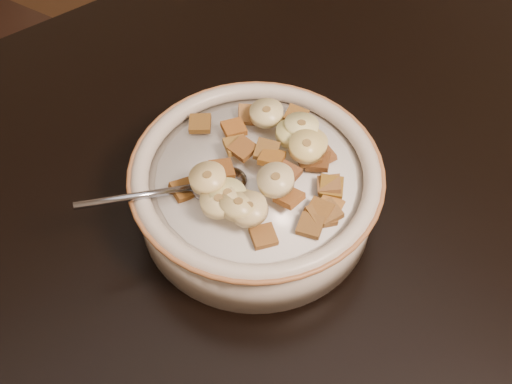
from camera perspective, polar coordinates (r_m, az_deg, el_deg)
table at (r=0.61m, az=5.96°, el=-5.34°), size 1.40×0.90×0.04m
cereal_bowl at (r=0.59m, az=-0.00°, el=-0.23°), size 0.22×0.22×0.05m
milk at (r=0.57m, az=-0.00°, el=1.34°), size 0.18×0.18×0.00m
spoon at (r=0.56m, az=-3.36°, el=0.76°), size 0.06×0.05×0.01m
cereal_square_0 at (r=0.55m, az=6.64°, el=-1.16°), size 0.03×0.03×0.01m
cereal_square_1 at (r=0.56m, az=1.40°, el=3.04°), size 0.03×0.03×0.01m
cereal_square_2 at (r=0.54m, az=6.41°, el=-1.81°), size 0.02×0.02×0.01m
cereal_square_3 at (r=0.54m, az=5.70°, el=-1.97°), size 0.02×0.02×0.01m
cereal_square_4 at (r=0.55m, az=2.75°, el=1.69°), size 0.03×0.03×0.01m
cereal_square_5 at (r=0.61m, az=-5.00°, el=6.09°), size 0.03×0.03×0.01m
cereal_square_6 at (r=0.61m, az=3.57°, el=6.77°), size 0.03×0.03×0.01m
cereal_square_7 at (r=0.56m, az=-3.07°, el=2.01°), size 0.03×0.03×0.01m
cereal_square_8 at (r=0.57m, az=5.53°, el=2.73°), size 0.03×0.03×0.01m
cereal_square_9 at (r=0.57m, az=4.64°, el=3.19°), size 0.03×0.03×0.01m
cereal_square_10 at (r=0.54m, az=2.96°, el=-0.47°), size 0.02×0.02×0.01m
cereal_square_11 at (r=0.56m, az=-6.44°, el=0.20°), size 0.02×0.02×0.01m
cereal_square_12 at (r=0.57m, az=-1.18°, el=3.88°), size 0.02×0.02×0.01m
cereal_square_13 at (r=0.58m, az=-1.78°, el=4.15°), size 0.03×0.03×0.01m
cereal_square_14 at (r=0.61m, az=0.66°, el=7.19°), size 0.03×0.03×0.01m
cereal_square_15 at (r=0.56m, az=6.71°, el=0.48°), size 0.03×0.03×0.01m
cereal_square_16 at (r=0.61m, az=3.20°, el=5.78°), size 0.03×0.03×0.01m
cereal_square_17 at (r=0.56m, az=0.95°, el=3.70°), size 0.03×0.03×0.01m
cereal_square_18 at (r=0.58m, az=5.91°, el=3.24°), size 0.02×0.02×0.01m
cereal_square_19 at (r=0.53m, az=4.86°, el=-2.99°), size 0.03×0.03×0.01m
cereal_square_20 at (r=0.54m, az=5.65°, el=-1.68°), size 0.03×0.03×0.01m
cereal_square_21 at (r=0.54m, az=6.00°, el=-2.14°), size 0.03×0.03×0.01m
cereal_square_22 at (r=0.56m, az=6.52°, el=0.64°), size 0.03×0.03×0.01m
cereal_square_23 at (r=0.61m, az=-0.63°, el=6.89°), size 0.03×0.03×0.01m
cereal_square_24 at (r=0.53m, az=0.67°, el=-3.95°), size 0.03×0.03×0.01m
cereal_square_25 at (r=0.60m, az=-1.98°, el=5.69°), size 0.02×0.02×0.01m
banana_slice_0 at (r=0.53m, az=-0.72°, el=-1.40°), size 0.04×0.04×0.01m
banana_slice_1 at (r=0.60m, az=0.94°, el=7.03°), size 0.04×0.04×0.01m
banana_slice_2 at (r=0.56m, az=4.51°, el=4.05°), size 0.03×0.03×0.01m
banana_slice_3 at (r=0.53m, az=-2.52°, el=-0.37°), size 0.04×0.04×0.01m
banana_slice_4 at (r=0.52m, az=-0.62°, el=-1.53°), size 0.04×0.04×0.02m
banana_slice_5 at (r=0.54m, az=-4.32°, el=1.23°), size 0.04×0.04×0.01m
banana_slice_6 at (r=0.58m, az=3.29°, el=5.19°), size 0.03×0.03×0.01m
banana_slice_7 at (r=0.52m, az=-1.56°, el=-1.13°), size 0.04×0.04×0.01m
banana_slice_8 at (r=0.58m, az=4.06°, el=5.84°), size 0.04×0.04×0.01m
banana_slice_9 at (r=0.57m, az=4.83°, el=4.30°), size 0.04×0.04×0.01m
banana_slice_10 at (r=0.53m, az=-3.33°, el=-0.83°), size 0.04×0.04×0.01m
banana_slice_11 at (r=0.53m, az=1.76°, el=1.07°), size 0.04×0.04×0.01m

